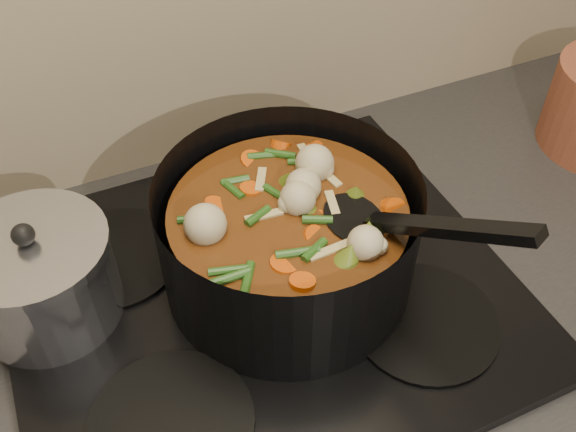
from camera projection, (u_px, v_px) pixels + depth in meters
name	position (u px, v px, depth m)	size (l,w,h in m)	color
stovetop	(262.00, 294.00, 0.82)	(0.62, 0.54, 0.03)	black
stockpot	(289.00, 237.00, 0.78)	(0.37, 0.42, 0.23)	black
saucepan	(41.00, 277.00, 0.75)	(0.18, 0.18, 0.15)	silver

